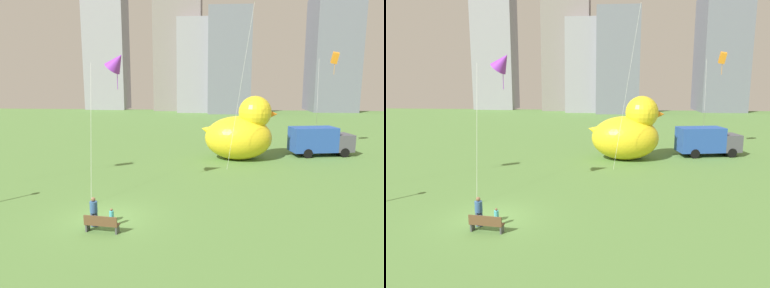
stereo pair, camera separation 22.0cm
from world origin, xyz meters
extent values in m
plane|color=#55813E|center=(0.00, 0.00, 0.00)|extent=(140.00, 140.00, 0.00)
cube|color=brown|center=(0.29, -1.70, 0.42)|extent=(1.79, 0.65, 0.06)
cube|color=brown|center=(0.26, -1.89, 0.68)|extent=(1.74, 0.26, 0.45)
cube|color=#47474C|center=(-0.50, -1.60, 0.20)|extent=(0.12, 0.38, 0.39)
cube|color=#47474C|center=(1.07, -1.79, 0.20)|extent=(0.12, 0.38, 0.39)
cylinder|color=#38476B|center=(-0.44, -1.07, 0.39)|extent=(0.18, 0.18, 0.78)
cylinder|color=#38476B|center=(-0.24, -1.07, 0.39)|extent=(0.18, 0.18, 0.78)
cylinder|color=#33598C|center=(-0.34, -1.07, 1.07)|extent=(0.39, 0.39, 0.58)
sphere|color=brown|center=(-0.34, -1.07, 1.47)|extent=(0.23, 0.23, 0.23)
cylinder|color=silver|center=(0.48, -0.92, 0.23)|extent=(0.11, 0.11, 0.47)
cylinder|color=silver|center=(0.60, -0.92, 0.23)|extent=(0.11, 0.11, 0.47)
cylinder|color=#4CBFC6|center=(0.54, -0.92, 0.64)|extent=(0.23, 0.23, 0.35)
sphere|color=brown|center=(0.54, -0.92, 0.89)|extent=(0.14, 0.14, 0.14)
ellipsoid|color=yellow|center=(7.83, 15.55, 2.05)|extent=(6.28, 4.65, 4.10)
sphere|color=yellow|center=(9.33, 15.55, 4.47)|extent=(3.06, 3.06, 3.06)
cone|color=orange|center=(10.71, 15.55, 4.32)|extent=(1.38, 1.38, 1.38)
cone|color=yellow|center=(5.10, 15.55, 2.73)|extent=(1.88, 1.64, 1.97)
cube|color=#264CA5|center=(15.29, 17.71, 1.65)|extent=(4.70, 3.08, 2.40)
cube|color=#4C4C56|center=(18.25, 18.28, 1.29)|extent=(2.09, 2.58, 1.68)
cylinder|color=black|center=(18.06, 18.24, 0.45)|extent=(1.34, 2.53, 0.90)
cylinder|color=black|center=(14.38, 17.54, 0.45)|extent=(1.34, 2.53, 0.90)
cube|color=gray|center=(-22.00, 71.61, 20.99)|extent=(9.79, 7.24, 41.99)
cube|color=gray|center=(-4.00, 69.98, 17.49)|extent=(10.97, 8.15, 34.97)
cube|color=gray|center=(2.00, 67.42, 10.32)|extent=(10.97, 11.28, 20.65)
cube|color=slate|center=(8.00, 64.23, 11.23)|extent=(9.13, 10.14, 22.46)
cube|color=slate|center=(32.00, 70.30, 13.04)|extent=(9.98, 11.82, 26.08)
cylinder|color=silver|center=(-2.10, 3.89, 4.30)|extent=(0.86, 3.46, 8.60)
cone|color=purple|center=(-0.38, 4.30, 8.59)|extent=(1.74, 1.39, 1.55)
cylinder|color=purple|center=(-0.38, 4.30, 7.69)|extent=(0.04, 0.04, 1.60)
cylinder|color=silver|center=(16.42, 21.22, 4.83)|extent=(0.58, 2.88, 9.67)
cube|color=orange|center=(17.85, 20.94, 9.67)|extent=(0.81, 0.98, 1.31)
cylinder|color=orange|center=(17.85, 20.94, 8.77)|extent=(0.04, 0.04, 1.60)
cylinder|color=silver|center=(7.83, 11.59, 7.69)|extent=(2.22, 0.18, 15.38)
camera|label=1|loc=(6.07, -18.31, 7.57)|focal=33.80mm
camera|label=2|loc=(6.29, -18.29, 7.57)|focal=33.80mm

